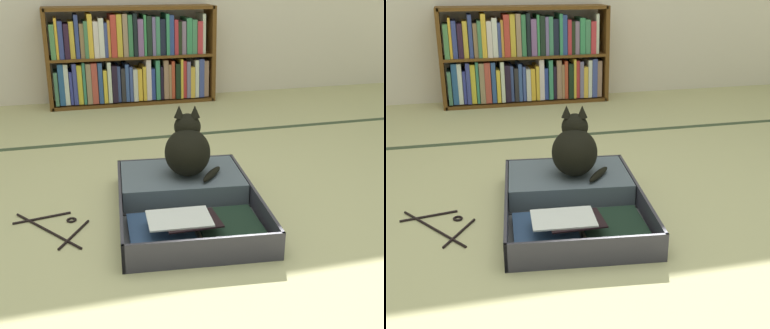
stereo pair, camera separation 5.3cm
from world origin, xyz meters
TOP-DOWN VIEW (x-y plane):
  - ground_plane at (0.00, 0.00)m, footprint 10.00×10.00m
  - tatami_border at (0.00, 1.31)m, footprint 4.80×0.05m
  - bookshelf at (0.06, 2.25)m, footprint 1.29×0.25m
  - open_suitcase at (-0.01, 0.31)m, footprint 0.66×0.88m
  - black_cat at (0.03, 0.42)m, footprint 0.29×0.29m
  - clothes_hanger at (-0.57, 0.25)m, footprint 0.30×0.36m

SIDE VIEW (x-z plane):
  - ground_plane at x=0.00m, z-range 0.00..0.00m
  - tatami_border at x=0.00m, z-range 0.00..0.00m
  - clothes_hanger at x=-0.57m, z-range 0.00..0.01m
  - open_suitcase at x=-0.01m, z-range -0.01..0.10m
  - black_cat at x=0.03m, z-range 0.07..0.38m
  - bookshelf at x=0.06m, z-range -0.02..0.72m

